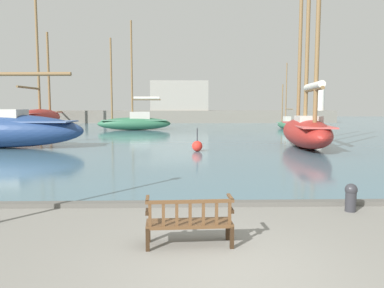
% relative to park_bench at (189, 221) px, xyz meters
% --- Properties ---
extents(ground_plane, '(160.00, 160.00, 0.00)m').
position_rel_park_bench_xyz_m(ground_plane, '(0.55, -1.06, -0.47)').
color(ground_plane, gray).
extents(harbor_water, '(100.00, 80.00, 0.08)m').
position_rel_park_bench_xyz_m(harbor_water, '(0.55, 42.94, -0.43)').
color(harbor_water, slate).
rests_on(harbor_water, ground).
extents(quay_edge_kerb, '(40.00, 0.30, 0.12)m').
position_rel_park_bench_xyz_m(quay_edge_kerb, '(0.55, 2.79, -0.41)').
color(quay_edge_kerb, '#5B5954').
rests_on(quay_edge_kerb, ground).
extents(park_bench, '(1.63, 0.61, 0.92)m').
position_rel_park_bench_xyz_m(park_bench, '(0.00, 0.00, 0.00)').
color(park_bench, '#322113').
rests_on(park_bench, ground).
extents(sailboat_mid_port, '(1.21, 5.17, 7.17)m').
position_rel_park_bench_xyz_m(sailboat_mid_port, '(11.21, 33.98, 0.16)').
color(sailboat_mid_port, '#2D6647').
rests_on(sailboat_mid_port, harbor_water).
extents(sailboat_mid_starboard, '(3.42, 14.30, 15.65)m').
position_rel_park_bench_xyz_m(sailboat_mid_starboard, '(-17.94, 40.29, 0.90)').
color(sailboat_mid_starboard, maroon).
rests_on(sailboat_mid_starboard, harbor_water).
extents(sailboat_far_port, '(3.55, 9.27, 11.53)m').
position_rel_park_bench_xyz_m(sailboat_far_port, '(7.43, 15.97, 0.75)').
color(sailboat_far_port, maroon).
rests_on(sailboat_far_port, harbor_water).
extents(sailboat_distant_harbor, '(7.77, 2.70, 11.23)m').
position_rel_park_bench_xyz_m(sailboat_distant_harbor, '(-5.15, 32.63, 0.54)').
color(sailboat_distant_harbor, '#2D6647').
rests_on(sailboat_distant_harbor, harbor_water).
extents(mooring_bollard, '(0.30, 0.30, 0.70)m').
position_rel_park_bench_xyz_m(mooring_bollard, '(4.03, 2.19, -0.08)').
color(mooring_bollard, '#2D2D33').
rests_on(mooring_bollard, ground).
extents(channel_buoy, '(0.59, 0.59, 1.29)m').
position_rel_park_bench_xyz_m(channel_buoy, '(0.69, 13.93, -0.09)').
color(channel_buoy, red).
rests_on(channel_buoy, harbor_water).
extents(far_breakwater, '(44.45, 2.40, 6.32)m').
position_rel_park_bench_xyz_m(far_breakwater, '(0.55, 49.30, 1.37)').
color(far_breakwater, slate).
rests_on(far_breakwater, ground).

